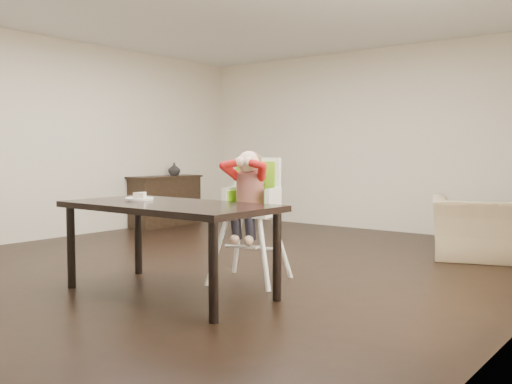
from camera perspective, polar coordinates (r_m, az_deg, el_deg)
ground at (r=5.93m, az=-4.01°, el=-7.33°), size 7.00×7.00×0.00m
room_walls at (r=5.85m, az=-4.10°, el=10.78°), size 6.02×7.02×2.71m
dining_table at (r=4.70m, az=-8.70°, el=-2.07°), size 1.80×0.90×0.75m
high_chair at (r=5.11m, az=-0.50°, el=0.24°), size 0.60×0.60×1.17m
plate at (r=5.00m, az=-11.54°, el=-0.55°), size 0.29×0.29×0.07m
armchair at (r=6.65m, az=21.70°, el=-2.42°), size 1.20×0.99×0.90m
sideboard at (r=9.15m, az=-9.05°, el=-0.85°), size 0.44×1.26×0.79m
vase at (r=9.26m, az=-8.18°, el=2.25°), size 0.23×0.24×0.20m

